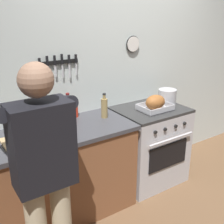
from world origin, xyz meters
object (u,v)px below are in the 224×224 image
at_px(bottle_cooking_oil, 55,111).
at_px(bottle_hot_sauce, 76,109).
at_px(bottle_wine_red, 68,111).
at_px(roasting_pan, 155,104).
at_px(bottle_vinegar, 104,108).
at_px(stove, 149,145).
at_px(cutting_board, 25,140).
at_px(bottle_olive_oil, 38,119).
at_px(person_cook, 43,170).
at_px(stock_pot, 167,96).

bearing_deg(bottle_cooking_oil, bottle_hot_sauce, -3.85).
relative_size(bottle_hot_sauce, bottle_wine_red, 0.64).
xyz_separation_m(roasting_pan, bottle_hot_sauce, (-0.81, 0.30, 0.00)).
height_order(bottle_vinegar, bottle_wine_red, bottle_wine_red).
bearing_deg(stove, bottle_wine_red, 172.59).
height_order(cutting_board, bottle_hot_sauce, bottle_hot_sauce).
relative_size(roasting_pan, bottle_olive_oil, 1.22).
bearing_deg(bottle_cooking_oil, bottle_olive_oil, -145.80).
height_order(bottle_hot_sauce, bottle_wine_red, bottle_wine_red).
xyz_separation_m(stove, person_cook, (-1.48, -0.64, 0.50)).
bearing_deg(bottle_olive_oil, cutting_board, -143.26).
distance_m(bottle_vinegar, bottle_cooking_oil, 0.49).
xyz_separation_m(bottle_hot_sauce, bottle_cooking_oil, (-0.22, 0.01, 0.02)).
relative_size(stove, bottle_hot_sauce, 4.71).
distance_m(person_cook, stock_pot, 1.88).
bearing_deg(bottle_olive_oil, bottle_hot_sauce, 17.65).
distance_m(roasting_pan, cutting_board, 1.42).
bearing_deg(cutting_board, bottle_hot_sauce, 23.46).
bearing_deg(bottle_cooking_oil, stock_pot, -9.39).
distance_m(cutting_board, bottle_cooking_oil, 0.49).
bearing_deg(bottle_hot_sauce, bottle_wine_red, -140.02).
bearing_deg(bottle_hot_sauce, stock_pot, -10.47).
distance_m(stove, bottle_olive_oil, 1.38).
xyz_separation_m(bottle_hot_sauce, bottle_wine_red, (-0.13, -0.11, 0.05)).
bearing_deg(person_cook, bottle_olive_oil, -7.11).
distance_m(person_cook, cutting_board, 0.61).
relative_size(person_cook, bottle_vinegar, 6.51).
bearing_deg(person_cook, roasting_pan, -58.62).
relative_size(stove, bottle_vinegar, 3.53).
height_order(stove, bottle_vinegar, bottle_vinegar).
relative_size(person_cook, roasting_pan, 4.72).
relative_size(stock_pot, bottle_olive_oil, 0.72).
xyz_separation_m(person_cook, bottle_hot_sauce, (0.67, 0.87, 0.03)).
bearing_deg(roasting_pan, bottle_cooking_oil, 163.08).
bearing_deg(cutting_board, stove, 1.42).
height_order(bottle_hot_sauce, bottle_cooking_oil, bottle_cooking_oil).
xyz_separation_m(cutting_board, bottle_hot_sauce, (0.61, 0.26, 0.07)).
bearing_deg(bottle_hot_sauce, bottle_cooking_oil, 176.15).
relative_size(bottle_vinegar, bottle_wine_red, 0.86).
bearing_deg(bottle_wine_red, roasting_pan, -11.45).
bearing_deg(person_cook, bottle_cooking_oil, -17.08).
bearing_deg(bottle_vinegar, bottle_cooking_oil, 156.84).
xyz_separation_m(roasting_pan, bottle_wine_red, (-0.94, 0.19, 0.05)).
bearing_deg(cutting_board, bottle_wine_red, 18.09).
distance_m(stove, bottle_vinegar, 0.80).
relative_size(cutting_board, bottle_hot_sauce, 1.88).
height_order(roasting_pan, stock_pot, roasting_pan).
height_order(bottle_wine_red, bottle_cooking_oil, bottle_wine_red).
xyz_separation_m(person_cook, bottle_cooking_oil, (0.46, 0.89, 0.05)).
relative_size(stock_pot, bottle_wine_red, 0.70).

